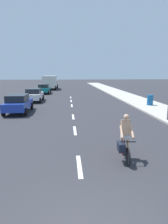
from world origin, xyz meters
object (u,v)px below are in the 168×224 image
parked_car_white (34,95)px  delivery_truck (50,82)px  parked_car_teal (44,89)px  parked_car_blue (18,103)px  trash_bin_far (150,100)px  cyclist (124,139)px

parked_car_white → delivery_truck: 17.51m
parked_car_teal → delivery_truck: (0.31, 8.40, 0.67)m
parked_car_blue → trash_bin_far: size_ratio=4.02×
parked_car_teal → trash_bin_far: (12.27, -13.55, -0.18)m
parked_car_blue → parked_car_teal: (0.33, 15.74, -0.00)m
parked_car_blue → parked_car_teal: same height
parked_car_white → trash_bin_far: (12.37, -4.46, -0.18)m
cyclist → parked_car_blue: (-6.41, 9.79, 0.01)m
delivery_truck → trash_bin_far: (11.95, -21.95, -0.85)m
parked_car_blue → trash_bin_far: parked_car_blue is taller
cyclist → delivery_truck: delivery_truck is taller
parked_car_teal → parked_car_blue: bearing=-90.3°
trash_bin_far → parked_car_white: bearing=160.2°
delivery_truck → parked_car_white: bearing=-88.5°
parked_car_teal → trash_bin_far: 18.28m
delivery_truck → trash_bin_far: 25.00m
cyclist → trash_bin_far: (6.18, 11.98, -0.17)m
parked_car_blue → parked_car_teal: bearing=88.4°
cyclist → parked_car_teal: cyclist is taller
cyclist → parked_car_white: size_ratio=0.44×
parked_car_blue → parked_car_white: size_ratio=1.01×
parked_car_white → delivery_truck: size_ratio=0.64×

